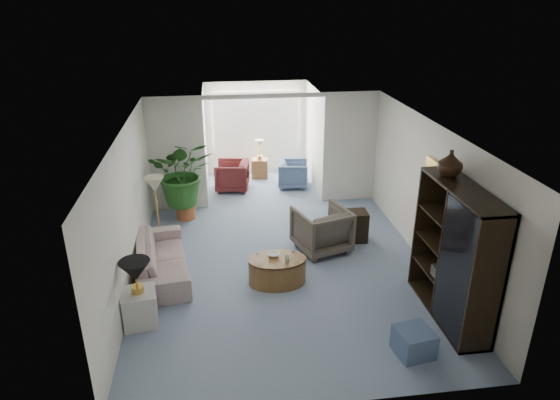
{
  "coord_description": "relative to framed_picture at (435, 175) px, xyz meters",
  "views": [
    {
      "loc": [
        -1.07,
        -7.28,
        4.47
      ],
      "look_at": [
        0.0,
        0.6,
        1.1
      ],
      "focal_mm": 31.68,
      "sensor_mm": 36.0,
      "label": 1
    }
  ],
  "objects": [
    {
      "name": "framed_picture",
      "position": [
        0.0,
        0.0,
        0.0
      ],
      "size": [
        0.04,
        0.5,
        0.4
      ],
      "primitive_type": "cube",
      "color": "#ADA48B"
    },
    {
      "name": "window_pane",
      "position": [
        -2.46,
        5.28,
        -0.3
      ],
      "size": [
        2.2,
        0.02,
        1.5
      ],
      "primitive_type": "cube",
      "color": "white"
    },
    {
      "name": "cabinet_urn",
      "position": [
        -0.23,
        -0.9,
        0.51
      ],
      "size": [
        0.36,
        0.36,
        0.37
      ],
      "primitive_type": "imported",
      "color": "black",
      "rests_on": "entertainment_cabinet"
    },
    {
      "name": "sofa",
      "position": [
        -4.53,
        0.34,
        -1.4
      ],
      "size": [
        1.06,
        2.12,
        0.59
      ],
      "primitive_type": "imported",
      "rotation": [
        0.0,
        0.0,
        1.71
      ],
      "color": "beige",
      "rests_on": "ground"
    },
    {
      "name": "window_blinds",
      "position": [
        -2.46,
        5.25,
        -0.3
      ],
      "size": [
        2.2,
        0.02,
        1.5
      ],
      "primitive_type": "cube",
      "color": "white"
    },
    {
      "name": "floor_lamp",
      "position": [
        -4.66,
        1.38,
        -0.45
      ],
      "size": [
        0.36,
        0.36,
        0.28
      ],
      "primitive_type": "cone",
      "color": "beige",
      "rests_on": "ground"
    },
    {
      "name": "sunroom_floor",
      "position": [
        -2.46,
        4.2,
        -1.7
      ],
      "size": [
        2.6,
        2.6,
        0.0
      ],
      "primitive_type": "plane",
      "color": "#869CB1",
      "rests_on": "ground"
    },
    {
      "name": "coffee_bowl",
      "position": [
        -2.68,
        -0.1,
        -1.23
      ],
      "size": [
        0.25,
        0.25,
        0.05
      ],
      "primitive_type": "imported",
      "rotation": [
        0.0,
        0.0,
        -0.33
      ],
      "color": "silver",
      "rests_on": "coffee_table"
    },
    {
      "name": "coffee_cup",
      "position": [
        -2.48,
        -0.3,
        -1.21
      ],
      "size": [
        0.12,
        0.12,
        0.09
      ],
      "primitive_type": "imported",
      "rotation": [
        0.0,
        0.0,
        -0.33
      ],
      "color": "beige",
      "rests_on": "coffee_table"
    },
    {
      "name": "plant_pot",
      "position": [
        -4.22,
        2.57,
        -1.54
      ],
      "size": [
        0.4,
        0.4,
        0.32
      ],
      "primitive_type": "cylinder",
      "color": "#AD5D32",
      "rests_on": "ground"
    },
    {
      "name": "back_pier_left",
      "position": [
        -4.36,
        3.1,
        -0.45
      ],
      "size": [
        1.2,
        0.12,
        2.5
      ],
      "primitive_type": "cube",
      "color": "white",
      "rests_on": "ground"
    },
    {
      "name": "house_plant",
      "position": [
        -4.22,
        2.57,
        -0.66
      ],
      "size": [
        1.29,
        1.12,
        1.43
      ],
      "primitive_type": "imported",
      "color": "#255B1F",
      "rests_on": "plant_pot"
    },
    {
      "name": "back_pier_right",
      "position": [
        -0.56,
        3.1,
        -0.45
      ],
      "size": [
        1.2,
        0.12,
        2.5
      ],
      "primitive_type": "cube",
      "color": "white",
      "rests_on": "ground"
    },
    {
      "name": "end_table",
      "position": [
        -4.73,
        -1.01,
        -1.44
      ],
      "size": [
        0.54,
        0.54,
        0.53
      ],
      "primitive_type": "cube",
      "rotation": [
        0.0,
        0.0,
        0.13
      ],
      "color": "silver",
      "rests_on": "ground"
    },
    {
      "name": "shelf_clutter",
      "position": [
        -0.28,
        -1.67,
        -0.72
      ],
      "size": [
        0.3,
        0.92,
        1.06
      ],
      "color": "#302D2C",
      "rests_on": "entertainment_cabinet"
    },
    {
      "name": "sunroom_chair_maroon",
      "position": [
        -3.17,
        4.09,
        -1.34
      ],
      "size": [
        0.89,
        0.87,
        0.71
      ],
      "primitive_type": "imported",
      "rotation": [
        0.0,
        0.0,
        -1.73
      ],
      "color": "maroon",
      "rests_on": "ground"
    },
    {
      "name": "sunroom_table",
      "position": [
        -2.42,
        4.84,
        -1.45
      ],
      "size": [
        0.45,
        0.37,
        0.5
      ],
      "primitive_type": "cube",
      "rotation": [
        0.0,
        0.0,
        -0.16
      ],
      "color": "brown",
      "rests_on": "ground"
    },
    {
      "name": "floor",
      "position": [
        -2.46,
        0.1,
        -1.7
      ],
      "size": [
        6.0,
        6.0,
        0.0
      ],
      "primitive_type": "plane",
      "color": "#869CB1",
      "rests_on": "ground"
    },
    {
      "name": "ottoman",
      "position": [
        -1.06,
        -2.18,
        -1.52
      ],
      "size": [
        0.52,
        0.52,
        0.36
      ],
      "primitive_type": "cube",
      "rotation": [
        0.0,
        0.0,
        0.16
      ],
      "color": "slate",
      "rests_on": "ground"
    },
    {
      "name": "entertainment_cabinet",
      "position": [
        -0.23,
        -1.4,
        -0.69
      ],
      "size": [
        0.49,
        1.82,
        2.03
      ],
      "primitive_type": "cube",
      "color": "black",
      "rests_on": "ground"
    },
    {
      "name": "coffee_table",
      "position": [
        -2.63,
        -0.2,
        -1.47
      ],
      "size": [
        1.21,
        1.21,
        0.45
      ],
      "primitive_type": "cylinder",
      "rotation": [
        0.0,
        0.0,
        -0.33
      ],
      "color": "brown",
      "rests_on": "ground"
    },
    {
      "name": "back_header",
      "position": [
        -2.46,
        3.1,
        0.75
      ],
      "size": [
        2.6,
        0.12,
        0.1
      ],
      "primitive_type": "cube",
      "color": "white",
      "rests_on": "back_pier_left"
    },
    {
      "name": "sunroom_chair_blue",
      "position": [
        -1.67,
        4.09,
        -1.37
      ],
      "size": [
        0.81,
        0.8,
        0.65
      ],
      "primitive_type": "imported",
      "rotation": [
        0.0,
        0.0,
        1.42
      ],
      "color": "slate",
      "rests_on": "ground"
    },
    {
      "name": "side_table_dark",
      "position": [
        -0.97,
        1.11,
        -1.4
      ],
      "size": [
        0.51,
        0.42,
        0.6
      ],
      "primitive_type": "cube",
      "rotation": [
        0.0,
        0.0,
        -0.05
      ],
      "color": "black",
      "rests_on": "ground"
    },
    {
      "name": "table_lamp",
      "position": [
        -4.73,
        -1.01,
        -0.82
      ],
      "size": [
        0.44,
        0.44,
        0.3
      ],
      "primitive_type": "cone",
      "color": "black",
      "rests_on": "end_table"
    },
    {
      "name": "wingback_chair",
      "position": [
        -1.67,
        0.81,
        -1.28
      ],
      "size": [
        1.13,
        1.14,
        0.84
      ],
      "primitive_type": "imported",
      "rotation": [
        0.0,
        0.0,
        3.44
      ],
      "color": "#61584D",
      "rests_on": "ground"
    }
  ]
}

